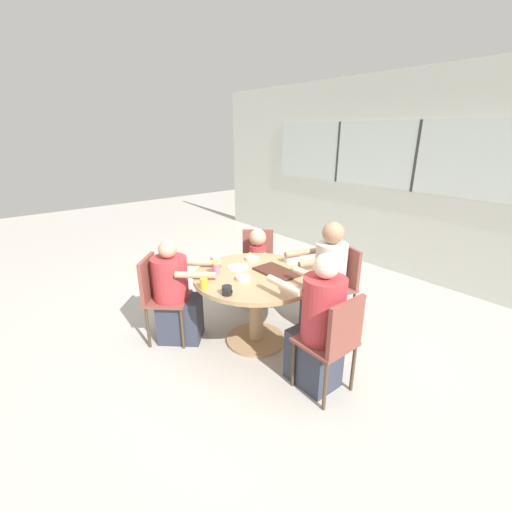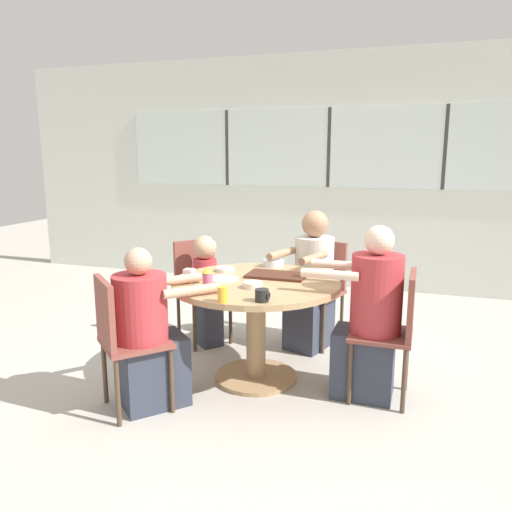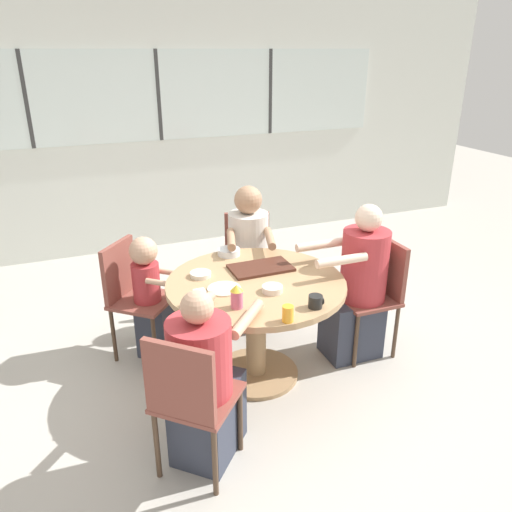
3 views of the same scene
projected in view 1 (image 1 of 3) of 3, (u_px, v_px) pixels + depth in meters
The scene contains 20 objects.
ground_plane at pixel (256, 340), 3.51m from camera, with size 16.00×16.00×0.00m, color #B2ADA3.
wall_back_with_windows at pixel (414, 178), 4.70m from camera, with size 8.40×0.08×2.80m.
dining_table at pixel (256, 290), 3.31m from camera, with size 1.19×1.19×0.74m.
chair_for_woman_green_shirt at pixel (158, 291), 3.38m from camera, with size 0.57×0.57×0.88m.
chair_for_man_blue_shirt at pixel (335, 338), 2.62m from camera, with size 0.41×0.41×0.88m.
chair_for_man_teal_shirt at pixel (340, 279), 3.66m from camera, with size 0.50×0.50×0.88m.
chair_for_toddler at pixel (258, 259), 4.24m from camera, with size 0.56×0.56×0.88m.
person_woman_green_shirt at pixel (176, 298), 3.39m from camera, with size 0.66×0.68×1.06m.
person_man_blue_shirt at pixel (318, 329), 2.74m from camera, with size 0.64×0.37×1.18m.
person_man_teal_shirt at pixel (327, 281), 3.61m from camera, with size 0.49×0.66×1.17m.
person_toddler at pixel (258, 268), 4.11m from camera, with size 0.40×0.38×0.95m.
food_tray_dark at pixel (276, 272), 3.28m from camera, with size 0.43×0.25×0.02m.
coffee_mug at pixel (227, 291), 2.82m from camera, with size 0.09×0.08×0.08m.
sippy_cup at pixel (216, 266), 3.23m from camera, with size 0.08×0.08×0.15m.
juice_glass at pixel (204, 284), 2.93m from camera, with size 0.07×0.07×0.10m.
milk_carton_small at pixel (215, 261), 3.45m from camera, with size 0.07×0.07×0.09m.
bowl_white_shallow at pixel (252, 258), 3.60m from camera, with size 0.14×0.14×0.03m.
bowl_cereal at pixel (243, 278), 3.11m from camera, with size 0.13×0.13×0.04m.
bowl_fruit at pixel (292, 259), 3.55m from camera, with size 0.17×0.17×0.05m.
plate_tortillas at pixel (238, 267), 3.40m from camera, with size 0.22×0.22×0.01m.
Camera 1 is at (2.32, -1.90, 2.02)m, focal length 24.00 mm.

